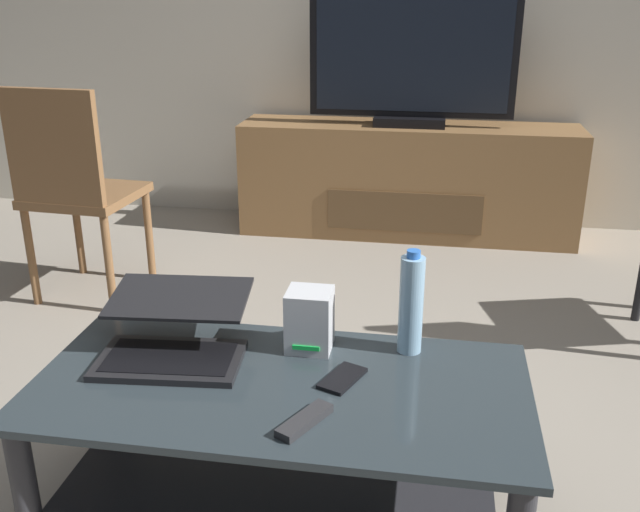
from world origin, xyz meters
TOP-DOWN VIEW (x-y plane):
  - ground_plane at (0.00, 0.00)m, footprint 7.68×7.68m
  - coffee_table at (-0.03, -0.28)m, footprint 1.23×0.61m
  - media_cabinet at (0.17, 2.16)m, footprint 1.87×0.42m
  - television at (0.17, 2.13)m, footprint 1.10×0.20m
  - side_chair at (-1.22, 0.98)m, footprint 0.47×0.47m
  - laptop at (-0.34, -0.18)m, footprint 0.40×0.39m
  - router_box at (0.01, -0.09)m, footprint 0.12×0.12m
  - water_bottle_near at (0.28, -0.06)m, footprint 0.07×0.07m
  - cell_phone at (0.12, -0.24)m, footprint 0.12×0.16m
  - tv_remote at (0.06, -0.45)m, footprint 0.11×0.16m

SIDE VIEW (x-z plane):
  - ground_plane at x=0.00m, z-range 0.00..0.00m
  - coffee_table at x=-0.03m, z-range 0.08..0.50m
  - media_cabinet at x=0.17m, z-range 0.00..0.63m
  - cell_phone at x=0.12m, z-range 0.42..0.43m
  - tv_remote at x=0.06m, z-range 0.42..0.44m
  - laptop at x=-0.34m, z-range 0.41..0.56m
  - router_box at x=0.01m, z-range 0.42..0.59m
  - side_chair at x=-1.22m, z-range 0.06..1.02m
  - water_bottle_near at x=0.28m, z-range 0.41..0.70m
  - television at x=0.17m, z-range 0.61..1.31m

